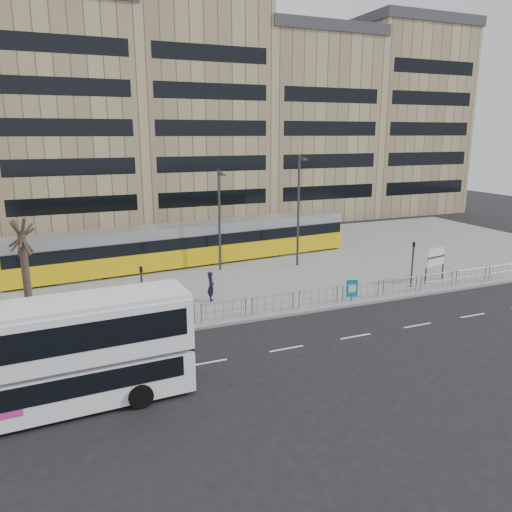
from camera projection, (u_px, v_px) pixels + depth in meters
name	position (u px, v px, depth m)	size (l,w,h in m)	color
ground	(287.00, 316.00, 28.80)	(120.00, 120.00, 0.00)	black
plaza	(221.00, 266.00, 39.55)	(64.00, 24.00, 0.15)	slate
kerb	(287.00, 315.00, 28.82)	(64.00, 0.25, 0.17)	gray
building_row	(170.00, 110.00, 57.03)	(70.40, 18.40, 31.20)	brown
pedestrian_barrier	(314.00, 293.00, 29.75)	(32.07, 0.07, 1.10)	#919499
road_markings	(339.00, 339.00, 25.58)	(62.00, 0.12, 0.01)	white
double_decker_bus	(47.00, 355.00, 18.46)	(10.76, 3.13, 4.26)	white
tram	(192.00, 244.00, 39.41)	(27.65, 5.29, 3.24)	gold
station_sign	(436.00, 258.00, 34.66)	(2.06, 0.51, 2.40)	#2D2D30
ad_panel	(352.00, 289.00, 30.80)	(0.71, 0.28, 1.37)	#2D2D30
pedestrian	(211.00, 286.00, 30.81)	(0.68, 0.45, 1.86)	black
traffic_light_west	(142.00, 286.00, 27.32)	(0.18, 0.21, 3.10)	#2D2D30
traffic_light_east	(413.00, 258.00, 33.42)	(0.23, 0.25, 3.10)	#2D2D30
lamp_post_west	(220.00, 216.00, 37.06)	(0.45, 1.04, 7.54)	#2D2D30
lamp_post_east	(299.00, 207.00, 38.20)	(0.45, 1.04, 8.55)	#2D2D30
bare_tree	(19.00, 215.00, 28.35)	(3.79, 3.79, 7.35)	#2F231A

